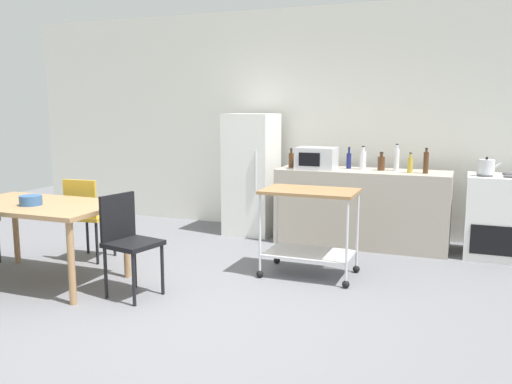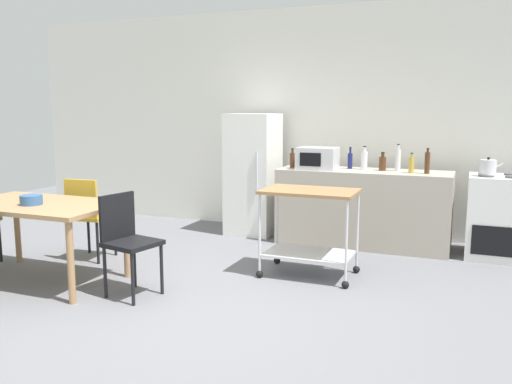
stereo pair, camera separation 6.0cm
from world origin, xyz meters
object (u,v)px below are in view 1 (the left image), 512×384
at_px(microwave, 316,158).
at_px(bottle_sesame_oil, 349,160).
at_px(bottle_wine, 426,162).
at_px(chair_mustard, 87,213).
at_px(kitchen_cart, 310,218).
at_px(fruit_bowl, 31,200).
at_px(refrigerator, 252,174).
at_px(bottle_olive_oil, 291,160).
at_px(bottle_soy_sauce, 410,165).
at_px(bottle_soda, 397,159).
at_px(dining_table, 38,212).
at_px(bottle_hot_sauce, 363,160).
at_px(chair_black, 128,237).
at_px(kettle, 486,167).
at_px(bottle_sparkling_water, 381,163).
at_px(stove_oven, 495,216).

distance_m(microwave, bottle_sesame_oil, 0.40).
bearing_deg(bottle_wine, chair_mustard, -153.22).
height_order(kitchen_cart, fruit_bowl, kitchen_cart).
xyz_separation_m(refrigerator, bottle_olive_oil, (0.58, -0.15, 0.22)).
bearing_deg(bottle_soy_sauce, kitchen_cart, -121.36).
xyz_separation_m(kitchen_cart, bottle_soda, (0.63, 1.46, 0.46)).
relative_size(refrigerator, bottle_sesame_oil, 5.94).
bearing_deg(bottle_soda, fruit_bowl, -137.82).
distance_m(dining_table, bottle_soda, 3.91).
relative_size(microwave, bottle_sesame_oil, 1.76).
relative_size(bottle_hot_sauce, bottle_wine, 0.98).
bearing_deg(dining_table, bottle_hot_sauce, 44.87).
bearing_deg(bottle_olive_oil, chair_black, -106.08).
bearing_deg(bottle_sesame_oil, bottle_olive_oil, -168.31).
bearing_deg(kitchen_cart, bottle_soda, 66.70).
relative_size(chair_mustard, fruit_bowl, 4.47).
bearing_deg(bottle_hot_sauce, bottle_wine, -10.80).
xyz_separation_m(chair_black, kettle, (2.90, 2.41, 0.48)).
bearing_deg(bottle_olive_oil, bottle_hot_sauce, 8.16).
bearing_deg(bottle_soda, chair_black, -127.05).
relative_size(bottle_sesame_oil, bottle_soda, 0.83).
bearing_deg(refrigerator, fruit_bowl, -112.52).
distance_m(chair_mustard, microwave, 2.68).
distance_m(bottle_sparkling_water, bottle_soda, 0.18).
height_order(refrigerator, bottle_wine, refrigerator).
relative_size(refrigerator, bottle_hot_sauce, 5.56).
relative_size(refrigerator, microwave, 3.37).
xyz_separation_m(dining_table, chair_mustard, (-0.03, 0.73, -0.15)).
bearing_deg(kettle, bottle_wine, 178.43).
distance_m(bottle_sesame_oil, fruit_bowl, 3.56).
height_order(microwave, bottle_wine, bottle_wine).
relative_size(stove_oven, refrigerator, 0.59).
distance_m(bottle_olive_oil, fruit_bowl, 3.03).
xyz_separation_m(dining_table, microwave, (2.03, 2.37, 0.36)).
xyz_separation_m(microwave, kettle, (1.87, 0.02, -0.03)).
distance_m(dining_table, chair_black, 1.01).
relative_size(stove_oven, bottle_hot_sauce, 3.30).
height_order(dining_table, refrigerator, refrigerator).
bearing_deg(fruit_bowl, stove_oven, 32.82).
xyz_separation_m(refrigerator, bottle_sesame_oil, (1.26, -0.01, 0.23)).
relative_size(chair_mustard, chair_black, 1.00).
xyz_separation_m(bottle_sesame_oil, bottle_soy_sauce, (0.73, -0.16, -0.01)).
bearing_deg(bottle_soda, bottle_olive_oil, -173.82).
bearing_deg(bottle_sparkling_water, chair_mustard, -147.56).
height_order(bottle_olive_oil, bottle_sparkling_water, bottle_olive_oil).
bearing_deg(bottle_sparkling_water, bottle_wine, -12.41).
height_order(stove_oven, bottle_soy_sauce, bottle_soy_sauce).
bearing_deg(bottle_sparkling_water, refrigerator, 178.22).
bearing_deg(fruit_bowl, kitchen_cart, 27.42).
xyz_separation_m(bottle_soy_sauce, kettle, (0.79, -0.02, 0.01)).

